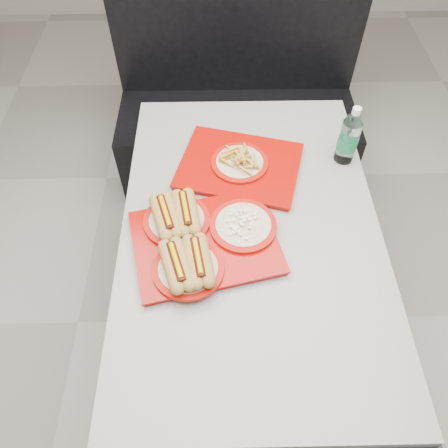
{
  "coord_description": "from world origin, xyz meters",
  "views": [
    {
      "loc": [
        -0.11,
        -0.92,
        1.96
      ],
      "look_at": [
        -0.09,
        -0.05,
        0.83
      ],
      "focal_mm": 35.0,
      "sensor_mm": 36.0,
      "label": 1
    }
  ],
  "objects_px": {
    "tray_far": "(240,164)",
    "water_bottle": "(349,138)",
    "booth_bench": "(237,109)",
    "tray_near": "(199,239)",
    "diner_table": "(249,252)"
  },
  "relations": [
    {
      "from": "tray_far",
      "to": "water_bottle",
      "type": "distance_m",
      "value": 0.42
    },
    {
      "from": "diner_table",
      "to": "booth_bench",
      "type": "bearing_deg",
      "value": 90.0
    },
    {
      "from": "diner_table",
      "to": "tray_far",
      "type": "bearing_deg",
      "value": 95.84
    },
    {
      "from": "tray_near",
      "to": "tray_far",
      "type": "xyz_separation_m",
      "value": [
        0.15,
        0.36,
        -0.01
      ]
    },
    {
      "from": "diner_table",
      "to": "tray_near",
      "type": "relative_size",
      "value": 2.62
    },
    {
      "from": "diner_table",
      "to": "tray_near",
      "type": "bearing_deg",
      "value": -155.78
    },
    {
      "from": "water_bottle",
      "to": "diner_table",
      "type": "bearing_deg",
      "value": -139.4
    },
    {
      "from": "diner_table",
      "to": "booth_bench",
      "type": "height_order",
      "value": "booth_bench"
    },
    {
      "from": "booth_bench",
      "to": "tray_far",
      "type": "height_order",
      "value": "booth_bench"
    },
    {
      "from": "booth_bench",
      "to": "water_bottle",
      "type": "height_order",
      "value": "booth_bench"
    },
    {
      "from": "booth_bench",
      "to": "water_bottle",
      "type": "bearing_deg",
      "value": -63.46
    },
    {
      "from": "tray_far",
      "to": "water_bottle",
      "type": "bearing_deg",
      "value": 6.6
    },
    {
      "from": "diner_table",
      "to": "tray_far",
      "type": "distance_m",
      "value": 0.34
    },
    {
      "from": "tray_near",
      "to": "water_bottle",
      "type": "height_order",
      "value": "water_bottle"
    },
    {
      "from": "booth_bench",
      "to": "tray_near",
      "type": "relative_size",
      "value": 2.49
    }
  ]
}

